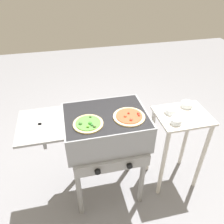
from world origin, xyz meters
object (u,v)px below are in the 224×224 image
object	(u,v)px
grill	(104,130)
topping_bowl_near	(187,105)
pizza_pepperoni	(129,117)
topping_bowl_far	(171,111)
prep_table	(178,136)
topping_bowl_middle	(176,121)
pizza_veggie	(88,124)

from	to	relation	value
grill	topping_bowl_near	world-z (taller)	grill
pizza_pepperoni	topping_bowl_far	xyz separation A→B (m)	(0.40, 0.12, -0.09)
prep_table	topping_bowl_middle	size ratio (longest dim) A/B	8.83
pizza_pepperoni	topping_bowl_middle	xyz separation A→B (m)	(0.38, -0.02, -0.09)
pizza_veggie	topping_bowl_middle	bearing A→B (deg)	-0.48
pizza_veggie	grill	bearing A→B (deg)	32.34
topping_bowl_far	topping_bowl_middle	size ratio (longest dim) A/B	1.05
prep_table	topping_bowl_near	bearing A→B (deg)	50.75
pizza_pepperoni	topping_bowl_far	bearing A→B (deg)	16.71
topping_bowl_middle	grill	bearing A→B (deg)	171.15
grill	pizza_pepperoni	xyz separation A→B (m)	(0.18, -0.07, 0.15)
topping_bowl_middle	topping_bowl_near	bearing A→B (deg)	44.80
topping_bowl_near	topping_bowl_far	bearing A→B (deg)	-163.50
grill	pizza_veggie	world-z (taller)	pizza_veggie
grill	pizza_pepperoni	distance (m)	0.24
pizza_pepperoni	topping_bowl_far	size ratio (longest dim) A/B	2.50
pizza_veggie	topping_bowl_near	xyz separation A→B (m)	(0.89, 0.19, -0.09)
topping_bowl_near	topping_bowl_middle	xyz separation A→B (m)	(-0.20, -0.20, -0.00)
pizza_veggie	topping_bowl_far	size ratio (longest dim) A/B	2.27
prep_table	topping_bowl_near	size ratio (longest dim) A/B	8.01
pizza_veggie	topping_bowl_near	bearing A→B (deg)	12.04
topping_bowl_far	topping_bowl_middle	xyz separation A→B (m)	(-0.02, -0.14, 0.00)
topping_bowl_middle	pizza_veggie	bearing A→B (deg)	179.52
grill	topping_bowl_middle	xyz separation A→B (m)	(0.56, -0.09, 0.06)
prep_table	topping_bowl_far	size ratio (longest dim) A/B	8.37
grill	pizza_veggie	xyz separation A→B (m)	(-0.13, -0.08, 0.15)
grill	prep_table	size ratio (longest dim) A/B	1.21
pizza_pepperoni	topping_bowl_near	xyz separation A→B (m)	(0.58, 0.17, -0.09)
topping_bowl_far	topping_bowl_near	bearing A→B (deg)	16.50
grill	topping_bowl_far	size ratio (longest dim) A/B	10.11
pizza_pepperoni	topping_bowl_middle	distance (m)	0.39
grill	topping_bowl_far	bearing A→B (deg)	5.40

